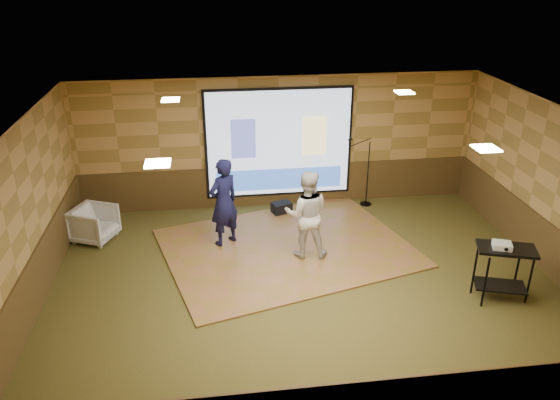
{
  "coord_description": "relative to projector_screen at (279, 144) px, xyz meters",
  "views": [
    {
      "loc": [
        -1.52,
        -8.12,
        5.4
      ],
      "look_at": [
        -0.33,
        0.82,
        1.3
      ],
      "focal_mm": 35.0,
      "sensor_mm": 36.0,
      "label": 1
    }
  ],
  "objects": [
    {
      "name": "downlight_nw",
      "position": [
        -2.2,
        -1.64,
        1.5
      ],
      "size": [
        0.32,
        0.32,
        0.02
      ],
      "primitive_type": "cube",
      "color": "#FCECBD",
      "rests_on": "room_shell"
    },
    {
      "name": "wainscot_left",
      "position": [
        -4.48,
        -3.44,
        -1.0
      ],
      "size": [
        0.04,
        7.0,
        0.95
      ],
      "primitive_type": "cube",
      "color": "#4A3818",
      "rests_on": "ground"
    },
    {
      "name": "dance_floor",
      "position": [
        -0.12,
        -2.12,
        -1.46
      ],
      "size": [
        5.46,
        4.68,
        0.03
      ],
      "primitive_type": "cube",
      "rotation": [
        0.0,
        0.0,
        0.27
      ],
      "color": "brown",
      "rests_on": "ground"
    },
    {
      "name": "banquet_chair",
      "position": [
        -3.97,
        -1.23,
        -1.12
      ],
      "size": [
        1.03,
        1.02,
        0.72
      ],
      "primitive_type": "imported",
      "rotation": [
        0.0,
        0.0,
        1.15
      ],
      "color": "gray",
      "rests_on": "ground"
    },
    {
      "name": "room_shell",
      "position": [
        0.0,
        -3.44,
        0.62
      ],
      "size": [
        9.04,
        7.04,
        3.02
      ],
      "color": "#B2894A",
      "rests_on": "ground"
    },
    {
      "name": "player_right",
      "position": [
        0.2,
        -2.46,
        -0.57
      ],
      "size": [
        0.94,
        0.78,
        1.74
      ],
      "primitive_type": "imported",
      "rotation": [
        0.0,
        0.0,
        2.99
      ],
      "color": "beige",
      "rests_on": "dance_floor"
    },
    {
      "name": "wainscot_back",
      "position": [
        0.0,
        0.04,
        -1.0
      ],
      "size": [
        9.0,
        0.04,
        0.95
      ],
      "primitive_type": "cube",
      "color": "#4A3818",
      "rests_on": "ground"
    },
    {
      "name": "duffel_bag",
      "position": [
        -0.01,
        -0.51,
        -1.34
      ],
      "size": [
        0.49,
        0.41,
        0.26
      ],
      "primitive_type": "cube",
      "rotation": [
        0.0,
        0.0,
        0.35
      ],
      "color": "black",
      "rests_on": "ground"
    },
    {
      "name": "projector_screen",
      "position": [
        0.0,
        0.0,
        0.0
      ],
      "size": [
        3.32,
        0.06,
        2.52
      ],
      "color": "black",
      "rests_on": "room_shell"
    },
    {
      "name": "downlight_ne",
      "position": [
        2.2,
        -1.64,
        1.5
      ],
      "size": [
        0.32,
        0.32,
        0.02
      ],
      "primitive_type": "cube",
      "color": "#FCECBD",
      "rests_on": "room_shell"
    },
    {
      "name": "downlight_sw",
      "position": [
        -2.2,
        -4.94,
        1.5
      ],
      "size": [
        0.32,
        0.32,
        0.02
      ],
      "primitive_type": "cube",
      "color": "#FCECBD",
      "rests_on": "room_shell"
    },
    {
      "name": "projector",
      "position": [
        3.12,
        -4.29,
        -0.45
      ],
      "size": [
        0.36,
        0.33,
        0.1
      ],
      "primitive_type": "cube",
      "rotation": [
        0.0,
        0.0,
        -0.35
      ],
      "color": "white",
      "rests_on": "av_table"
    },
    {
      "name": "mic_stand",
      "position": [
        1.96,
        -0.28,
        -0.98
      ],
      "size": [
        0.65,
        0.27,
        1.66
      ],
      "rotation": [
        0.0,
        0.0,
        0.19
      ],
      "color": "black",
      "rests_on": "ground"
    },
    {
      "name": "downlight_se",
      "position": [
        2.2,
        -4.94,
        1.5
      ],
      "size": [
        0.32,
        0.32,
        0.02
      ],
      "primitive_type": "cube",
      "color": "#FCECBD",
      "rests_on": "room_shell"
    },
    {
      "name": "av_table",
      "position": [
        3.22,
        -4.29,
        -0.79
      ],
      "size": [
        0.93,
        0.49,
        0.98
      ],
      "rotation": [
        0.0,
        0.0,
        -0.32
      ],
      "color": "black",
      "rests_on": "ground"
    },
    {
      "name": "ground",
      "position": [
        0.0,
        -3.44,
        -1.47
      ],
      "size": [
        9.0,
        9.0,
        0.0
      ],
      "primitive_type": "plane",
      "color": "#373E1C",
      "rests_on": "ground"
    },
    {
      "name": "player_left",
      "position": [
        -1.33,
        -1.77,
        -0.54
      ],
      "size": [
        0.79,
        0.73,
        1.8
      ],
      "primitive_type": "imported",
      "rotation": [
        0.0,
        0.0,
        3.74
      ],
      "color": "#12133A",
      "rests_on": "dance_floor"
    },
    {
      "name": "wainscot_right",
      "position": [
        4.48,
        -3.44,
        -1.0
      ],
      "size": [
        0.04,
        7.0,
        0.95
      ],
      "primitive_type": "cube",
      "color": "#4A3818",
      "rests_on": "ground"
    }
  ]
}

